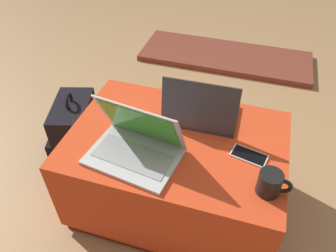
% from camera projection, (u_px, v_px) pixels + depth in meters
% --- Properties ---
extents(ground_plane, '(14.00, 14.00, 0.00)m').
position_uv_depth(ground_plane, '(175.00, 200.00, 1.71)').
color(ground_plane, tan).
extents(ottoman, '(0.94, 0.65, 0.45)m').
position_uv_depth(ottoman, '(176.00, 172.00, 1.56)').
color(ottoman, maroon).
rests_on(ottoman, ground_plane).
extents(laptop_near, '(0.39, 0.30, 0.24)m').
position_uv_depth(laptop_near, '(136.00, 145.00, 1.30)').
color(laptop_near, silver).
rests_on(laptop_near, ottoman).
extents(laptop_far, '(0.33, 0.24, 0.24)m').
position_uv_depth(laptop_far, '(201.00, 112.00, 1.46)').
color(laptop_far, '#333338').
rests_on(laptop_far, ottoman).
extents(cell_phone, '(0.16, 0.10, 0.01)m').
position_uv_depth(cell_phone, '(249.00, 156.00, 1.32)').
color(cell_phone, white).
rests_on(cell_phone, ottoman).
extents(backpack, '(0.30, 0.35, 0.47)m').
position_uv_depth(backpack, '(75.00, 135.00, 1.80)').
color(backpack, black).
rests_on(backpack, ground_plane).
extents(coffee_mug, '(0.12, 0.09, 0.09)m').
position_uv_depth(coffee_mug, '(271.00, 183.00, 1.17)').
color(coffee_mug, black).
rests_on(coffee_mug, ottoman).
extents(fireplace_hearth, '(1.40, 0.50, 0.04)m').
position_uv_depth(fireplace_hearth, '(225.00, 56.00, 2.76)').
color(fireplace_hearth, brown).
rests_on(fireplace_hearth, ground_plane).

